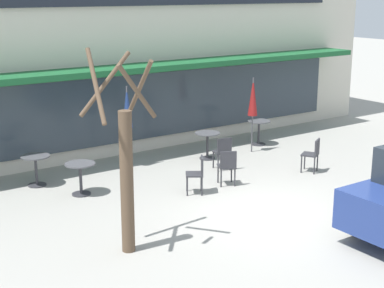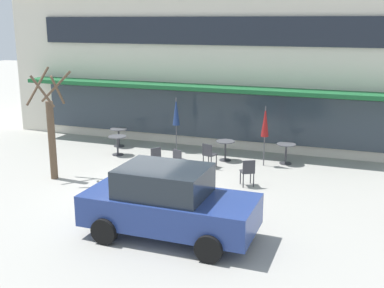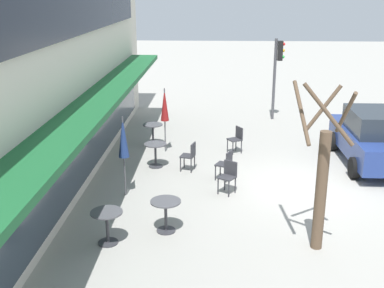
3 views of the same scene
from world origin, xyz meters
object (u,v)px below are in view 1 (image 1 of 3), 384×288
Objects in this scene: cafe_chair_2 at (223,151)px; cafe_chair_0 at (313,153)px; cafe_chair_1 at (227,165)px; cafe_chair_3 at (198,172)px; cafe_table_mid_patio at (207,141)px; cafe_table_near_wall at (80,173)px; patio_umbrella_green_folded at (127,108)px; patio_umbrella_cream_folded at (253,97)px; cafe_table_streetside at (36,165)px; street_tree at (125,166)px; cafe_table_by_tree at (259,128)px.

cafe_chair_0 is at bearing -39.59° from cafe_chair_2.
cafe_chair_1 is 1.00× the size of cafe_chair_3.
cafe_chair_2 is at bearing -105.28° from cafe_table_mid_patio.
cafe_table_near_wall is at bearing 162.05° from cafe_chair_0.
cafe_chair_0 is (3.73, -3.14, -1.10)m from patio_umbrella_green_folded.
cafe_table_streetside is at bearing 174.22° from patio_umbrella_cream_folded.
cafe_chair_1 is (-1.00, -2.17, 0.01)m from cafe_table_mid_patio.
cafe_chair_0 is at bearing -17.95° from cafe_table_near_wall.
street_tree is (-6.29, -1.45, 1.10)m from cafe_chair_0.
cafe_chair_1 is 4.36m from street_tree.
street_tree reaches higher than cafe_chair_3.
patio_umbrella_green_folded is 2.76m from cafe_chair_2.
cafe_table_by_tree is (7.03, -0.13, 0.00)m from cafe_table_streetside.
patio_umbrella_green_folded is 2.47× the size of cafe_chair_3.
street_tree is (-2.87, -1.81, 1.10)m from cafe_chair_3.
patio_umbrella_green_folded reaches higher than cafe_chair_3.
cafe_chair_0 is at bearing 12.95° from street_tree.
cafe_chair_0 is 0.24× the size of street_tree.
patio_umbrella_cream_folded is at bearing 27.39° from cafe_chair_2.
patio_umbrella_green_folded is 3.79m from patio_umbrella_cream_folded.
cafe_table_streetside is 3.95m from cafe_chair_3.
patio_umbrella_green_folded is 2.47× the size of cafe_chair_1.
cafe_chair_1 is 0.92m from cafe_chair_3.
cafe_chair_0 is 3.45m from cafe_chair_3.
street_tree reaches higher than cafe_chair_1.
street_tree is at bearing -147.72° from cafe_chair_3.
cafe_chair_0 is (-0.72, -2.94, 0.01)m from cafe_table_by_tree.
patio_umbrella_green_folded is at bearing 96.16° from cafe_chair_3.
patio_umbrella_green_folded reaches higher than cafe_chair_2.
patio_umbrella_green_folded is (2.58, 0.07, 1.11)m from cafe_table_streetside.
cafe_table_mid_patio is (-2.22, -0.36, 0.00)m from cafe_table_by_tree.
cafe_chair_2 is (4.51, -1.57, 0.01)m from cafe_table_streetside.
cafe_chair_1 is (-3.22, -2.52, 0.01)m from cafe_table_by_tree.
cafe_chair_0 is at bearing -6.05° from cafe_chair_3.
cafe_table_mid_patio is at bearing 49.12° from cafe_chair_3.
cafe_table_by_tree is 0.35× the size of patio_umbrella_green_folded.
patio_umbrella_cream_folded is 2.47× the size of cafe_chair_2.
patio_umbrella_cream_folded reaches higher than cafe_table_streetside.
cafe_table_near_wall is 5.84m from patio_umbrella_cream_folded.
patio_umbrella_green_folded is 2.47× the size of cafe_chair_0.
cafe_chair_3 is (-4.14, -2.57, 0.01)m from cafe_table_by_tree.
cafe_table_by_tree is at bearing 29.84° from cafe_chair_2.
patio_umbrella_cream_folded is 0.60× the size of street_tree.
cafe_table_streetside and cafe_table_by_tree have the same top height.
patio_umbrella_green_folded is 5.25m from street_tree.
cafe_chair_1 is at bearing 26.20° from street_tree.
cafe_chair_2 is at bearing 56.84° from cafe_chair_1.
cafe_chair_1 is at bearing -141.27° from patio_umbrella_cream_folded.
cafe_table_by_tree is 2.91m from cafe_chair_2.
cafe_chair_0 reaches higher than cafe_table_streetside.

